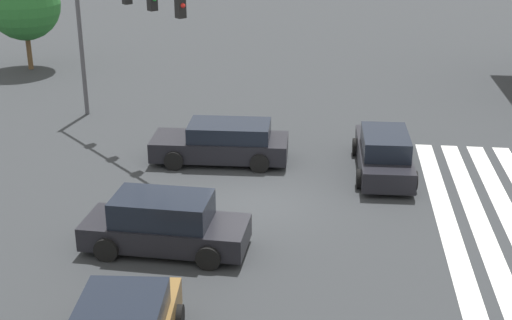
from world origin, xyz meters
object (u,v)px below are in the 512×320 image
at_px(car_2, 223,143).
at_px(tree_corner_b, 24,4).
at_px(car_3, 384,153).
at_px(car_4, 165,224).
at_px(traffic_signal_mast, 114,9).

height_order(car_2, tree_corner_b, tree_corner_b).
bearing_deg(car_2, car_3, 173.92).
height_order(car_2, car_4, car_4).
distance_m(car_2, tree_corner_b, 17.37).
distance_m(traffic_signal_mast, tree_corner_b, 12.38).
bearing_deg(car_3, car_4, 133.43).
bearing_deg(traffic_signal_mast, car_2, 15.38).
height_order(car_2, car_3, car_3).
relative_size(traffic_signal_mast, car_4, 1.41).
relative_size(traffic_signal_mast, car_2, 1.31).
bearing_deg(car_2, car_4, 83.47).
height_order(traffic_signal_mast, tree_corner_b, traffic_signal_mast).
distance_m(car_3, tree_corner_b, 21.97).
xyz_separation_m(car_2, car_3, (-0.41, -5.66, -0.00)).
height_order(traffic_signal_mast, car_3, traffic_signal_mast).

